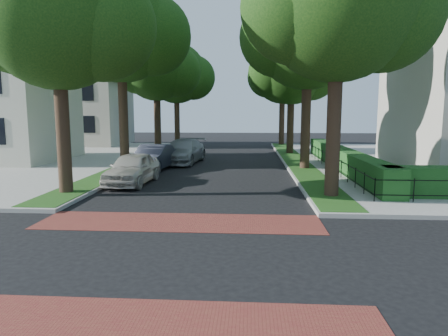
{
  "coord_description": "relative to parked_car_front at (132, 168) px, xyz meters",
  "views": [
    {
      "loc": [
        2.2,
        -9.04,
        3.47
      ],
      "look_at": [
        1.33,
        4.35,
        1.6
      ],
      "focal_mm": 32.0,
      "sensor_mm": 36.0,
      "label": 1
    }
  ],
  "objects": [
    {
      "name": "parked_car_rear",
      "position": [
        1.12,
        8.24,
        0.05
      ],
      "size": [
        2.9,
        5.83,
        1.63
      ],
      "primitive_type": "imported",
      "rotation": [
        0.0,
        0.0,
        -0.11
      ],
      "color": "gray",
      "rests_on": "ground"
    },
    {
      "name": "ground",
      "position": [
        3.5,
        -9.87,
        -0.77
      ],
      "size": [
        120.0,
        120.0,
        0.0
      ],
      "primitive_type": "plane",
      "color": "black",
      "rests_on": "ground"
    },
    {
      "name": "tree_left_far",
      "position": [
        -1.9,
        14.35,
        6.35
      ],
      "size": [
        7.0,
        6.02,
        9.86
      ],
      "color": "black",
      "rests_on": "sidewalk_nw"
    },
    {
      "name": "hedge_main_road",
      "position": [
        11.2,
        5.13,
        -0.02
      ],
      "size": [
        1.0,
        18.0,
        1.2
      ],
      "primitive_type": "cube",
      "color": "#194417",
      "rests_on": "sidewalk_ne"
    },
    {
      "name": "tree_right_near",
      "position": [
        9.11,
        -2.63,
        6.86
      ],
      "size": [
        7.75,
        6.67,
        10.66
      ],
      "color": "black",
      "rests_on": "sidewalk_ne"
    },
    {
      "name": "grass_strip_ne",
      "position": [
        8.9,
        9.23,
        -0.61
      ],
      "size": [
        1.6,
        29.8,
        0.02
      ],
      "primitive_type": "cube",
      "color": "#234915",
      "rests_on": "sidewalk_ne"
    },
    {
      "name": "tree_left_mid",
      "position": [
        -1.89,
        5.38,
        7.58
      ],
      "size": [
        8.0,
        6.88,
        11.48
      ],
      "color": "black",
      "rests_on": "sidewalk_nw"
    },
    {
      "name": "house_left_far",
      "position": [
        -11.99,
        22.13,
        4.27
      ],
      "size": [
        10.0,
        9.0,
        10.14
      ],
      "color": "#B5B1A3",
      "rests_on": "sidewalk_nw"
    },
    {
      "name": "parked_car_front",
      "position": [
        0.0,
        0.0,
        0.0
      ],
      "size": [
        2.01,
        4.58,
        1.54
      ],
      "primitive_type": "imported",
      "rotation": [
        0.0,
        0.0,
        -0.04
      ],
      "color": "beige",
      "rests_on": "ground"
    },
    {
      "name": "fence_main_road",
      "position": [
        10.4,
        5.13,
        -0.17
      ],
      "size": [
        0.06,
        18.0,
        0.9
      ],
      "primitive_type": null,
      "color": "black",
      "rests_on": "sidewalk_ne"
    },
    {
      "name": "crosswalk_far",
      "position": [
        3.5,
        -6.67,
        -0.76
      ],
      "size": [
        9.0,
        2.2,
        0.01
      ],
      "primitive_type": "cube",
      "color": "maroon",
      "rests_on": "ground"
    },
    {
      "name": "crosswalk_near",
      "position": [
        3.5,
        -13.07,
        -0.76
      ],
      "size": [
        9.0,
        2.2,
        0.01
      ],
      "primitive_type": "cube",
      "color": "maroon",
      "rests_on": "ground"
    },
    {
      "name": "tree_right_far",
      "position": [
        9.1,
        14.36,
        6.14
      ],
      "size": [
        7.25,
        6.23,
        9.74
      ],
      "color": "black",
      "rests_on": "sidewalk_ne"
    },
    {
      "name": "parked_car_middle",
      "position": [
        -0.1,
        4.64,
        0.01
      ],
      "size": [
        2.04,
        4.84,
        1.55
      ],
      "primitive_type": "imported",
      "rotation": [
        0.0,
        0.0,
        -0.08
      ],
      "color": "#1D202C",
      "rests_on": "ground"
    },
    {
      "name": "tree_right_back",
      "position": [
        9.1,
        23.36,
        6.5
      ],
      "size": [
        7.5,
        6.45,
        10.2
      ],
      "color": "black",
      "rests_on": "sidewalk_ne"
    },
    {
      "name": "tree_right_mid",
      "position": [
        9.11,
        5.38,
        7.22
      ],
      "size": [
        8.25,
        7.09,
        11.22
      ],
      "color": "black",
      "rests_on": "sidewalk_ne"
    },
    {
      "name": "tree_left_back",
      "position": [
        -1.89,
        23.37,
        6.64
      ],
      "size": [
        7.75,
        6.66,
        10.44
      ],
      "color": "black",
      "rests_on": "sidewalk_nw"
    },
    {
      "name": "grass_strip_nw",
      "position": [
        -1.9,
        9.23,
        -0.61
      ],
      "size": [
        1.6,
        29.8,
        0.02
      ],
      "primitive_type": "cube",
      "color": "#234915",
      "rests_on": "sidewalk_nw"
    },
    {
      "name": "tree_left_near",
      "position": [
        -1.9,
        -2.64,
        6.5
      ],
      "size": [
        7.5,
        6.45,
        10.2
      ],
      "color": "black",
      "rests_on": "sidewalk_nw"
    }
  ]
}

